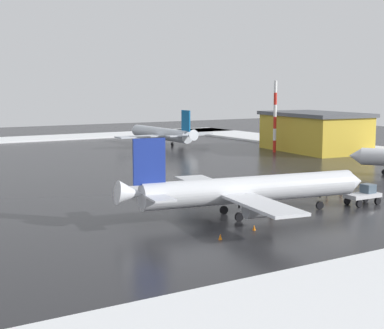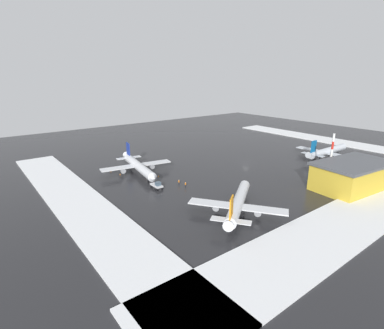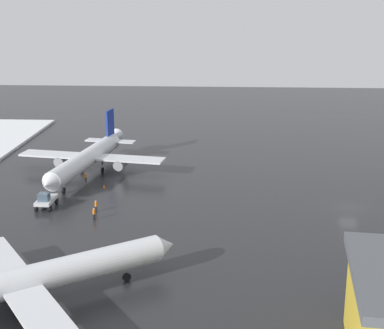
{
  "view_description": "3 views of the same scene",
  "coord_description": "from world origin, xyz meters",
  "px_view_note": "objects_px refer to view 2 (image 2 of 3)",
  "views": [
    {
      "loc": [
        -93.81,
        53.34,
        14.66
      ],
      "look_at": [
        -21.39,
        8.57,
        3.27
      ],
      "focal_mm": 55.0,
      "sensor_mm": 36.0,
      "label": 1
    },
    {
      "loc": [
        -88.78,
        -78.86,
        34.45
      ],
      "look_at": [
        -23.7,
        5.26,
        2.39
      ],
      "focal_mm": 28.0,
      "sensor_mm": 36.0,
      "label": 2
    },
    {
      "loc": [
        -18.19,
        -81.43,
        29.17
      ],
      "look_at": [
        -23.07,
        3.9,
        4.99
      ],
      "focal_mm": 55.0,
      "sensor_mm": 36.0,
      "label": 3
    }
  ],
  "objects_px": {
    "ground_crew_by_nose_gear": "(145,174)",
    "traffic_cone_near_nose": "(120,174)",
    "ground_crew_near_tug": "(179,182)",
    "cargo_hangar": "(353,175)",
    "airplane_parked_starboard": "(238,203)",
    "antenna_mast": "(331,157)",
    "traffic_cone_wingtip_side": "(158,176)",
    "airplane_parked_portside": "(138,166)",
    "pushback_tug": "(157,185)",
    "traffic_cone_mid_line": "(111,171)",
    "airplane_far_rear": "(327,151)",
    "ground_crew_mid_apron": "(185,184)"
  },
  "relations": [
    {
      "from": "airplane_parked_starboard",
      "to": "pushback_tug",
      "type": "distance_m",
      "value": 28.55
    },
    {
      "from": "airplane_far_rear",
      "to": "ground_crew_by_nose_gear",
      "type": "relative_size",
      "value": 18.02
    },
    {
      "from": "ground_crew_near_tug",
      "to": "cargo_hangar",
      "type": "height_order",
      "value": "cargo_hangar"
    },
    {
      "from": "airplane_parked_starboard",
      "to": "antenna_mast",
      "type": "distance_m",
      "value": 43.95
    },
    {
      "from": "ground_crew_by_nose_gear",
      "to": "traffic_cone_wingtip_side",
      "type": "bearing_deg",
      "value": -140.06
    },
    {
      "from": "pushback_tug",
      "to": "traffic_cone_wingtip_side",
      "type": "bearing_deg",
      "value": 147.73
    },
    {
      "from": "airplane_parked_portside",
      "to": "traffic_cone_near_nose",
      "type": "height_order",
      "value": "airplane_parked_portside"
    },
    {
      "from": "ground_crew_near_tug",
      "to": "antenna_mast",
      "type": "relative_size",
      "value": 0.11
    },
    {
      "from": "airplane_parked_portside",
      "to": "cargo_hangar",
      "type": "bearing_deg",
      "value": 49.83
    },
    {
      "from": "airplane_far_rear",
      "to": "ground_crew_near_tug",
      "type": "relative_size",
      "value": 18.02
    },
    {
      "from": "airplane_far_rear",
      "to": "cargo_hangar",
      "type": "height_order",
      "value": "airplane_far_rear"
    },
    {
      "from": "ground_crew_by_nose_gear",
      "to": "traffic_cone_near_nose",
      "type": "xyz_separation_m",
      "value": [
        -6.22,
        7.33,
        -0.7
      ]
    },
    {
      "from": "airplane_parked_portside",
      "to": "antenna_mast",
      "type": "relative_size",
      "value": 1.96
    },
    {
      "from": "pushback_tug",
      "to": "ground_crew_by_nose_gear",
      "type": "bearing_deg",
      "value": 168.0
    },
    {
      "from": "ground_crew_by_nose_gear",
      "to": "traffic_cone_mid_line",
      "type": "height_order",
      "value": "ground_crew_by_nose_gear"
    },
    {
      "from": "airplane_far_rear",
      "to": "airplane_parked_starboard",
      "type": "height_order",
      "value": "airplane_far_rear"
    },
    {
      "from": "ground_crew_near_tug",
      "to": "traffic_cone_mid_line",
      "type": "bearing_deg",
      "value": -115.87
    },
    {
      "from": "cargo_hangar",
      "to": "traffic_cone_mid_line",
      "type": "xyz_separation_m",
      "value": [
        -52.8,
        61.96,
        -4.17
      ]
    },
    {
      "from": "ground_crew_near_tug",
      "to": "airplane_parked_starboard",
      "type": "bearing_deg",
      "value": 39.0
    },
    {
      "from": "airplane_far_rear",
      "to": "ground_crew_by_nose_gear",
      "type": "xyz_separation_m",
      "value": [
        -73.74,
        25.88,
        -2.06
      ]
    },
    {
      "from": "pushback_tug",
      "to": "cargo_hangar",
      "type": "relative_size",
      "value": 0.18
    },
    {
      "from": "antenna_mast",
      "to": "ground_crew_by_nose_gear",
      "type": "bearing_deg",
      "value": 140.01
    },
    {
      "from": "ground_crew_near_tug",
      "to": "traffic_cone_near_nose",
      "type": "bearing_deg",
      "value": -113.43
    },
    {
      "from": "pushback_tug",
      "to": "ground_crew_near_tug",
      "type": "relative_size",
      "value": 2.71
    },
    {
      "from": "ground_crew_by_nose_gear",
      "to": "airplane_far_rear",
      "type": "bearing_deg",
      "value": -123.14
    },
    {
      "from": "ground_crew_by_nose_gear",
      "to": "traffic_cone_mid_line",
      "type": "distance_m",
      "value": 14.49
    },
    {
      "from": "ground_crew_by_nose_gear",
      "to": "airplane_parked_starboard",
      "type": "bearing_deg",
      "value": 172.86
    },
    {
      "from": "pushback_tug",
      "to": "traffic_cone_near_nose",
      "type": "height_order",
      "value": "pushback_tug"
    },
    {
      "from": "cargo_hangar",
      "to": "traffic_cone_near_nose",
      "type": "bearing_deg",
      "value": 138.4
    },
    {
      "from": "traffic_cone_near_nose",
      "to": "traffic_cone_mid_line",
      "type": "height_order",
      "value": "same"
    },
    {
      "from": "traffic_cone_mid_line",
      "to": "pushback_tug",
      "type": "bearing_deg",
      "value": -79.52
    },
    {
      "from": "airplane_parked_portside",
      "to": "airplane_parked_starboard",
      "type": "bearing_deg",
      "value": 16.06
    },
    {
      "from": "pushback_tug",
      "to": "traffic_cone_near_nose",
      "type": "bearing_deg",
      "value": -169.45
    },
    {
      "from": "ground_crew_near_tug",
      "to": "traffic_cone_wingtip_side",
      "type": "distance_m",
      "value": 11.09
    },
    {
      "from": "cargo_hangar",
      "to": "traffic_cone_wingtip_side",
      "type": "bearing_deg",
      "value": 137.86
    },
    {
      "from": "airplane_far_rear",
      "to": "antenna_mast",
      "type": "bearing_deg",
      "value": -150.26
    },
    {
      "from": "ground_crew_mid_apron",
      "to": "ground_crew_near_tug",
      "type": "distance_m",
      "value": 3.1
    },
    {
      "from": "ground_crew_mid_apron",
      "to": "traffic_cone_near_nose",
      "type": "relative_size",
      "value": 3.11
    },
    {
      "from": "traffic_cone_near_nose",
      "to": "pushback_tug",
      "type": "bearing_deg",
      "value": -80.42
    },
    {
      "from": "ground_crew_by_nose_gear",
      "to": "cargo_hangar",
      "type": "xyz_separation_m",
      "value": [
        45.32,
        -49.56,
        3.47
      ]
    },
    {
      "from": "airplane_parked_portside",
      "to": "traffic_cone_wingtip_side",
      "type": "bearing_deg",
      "value": 40.85
    },
    {
      "from": "antenna_mast",
      "to": "traffic_cone_near_nose",
      "type": "height_order",
      "value": "antenna_mast"
    },
    {
      "from": "cargo_hangar",
      "to": "traffic_cone_mid_line",
      "type": "bearing_deg",
      "value": 136.66
    },
    {
      "from": "airplane_far_rear",
      "to": "traffic_cone_near_nose",
      "type": "height_order",
      "value": "airplane_far_rear"
    },
    {
      "from": "cargo_hangar",
      "to": "traffic_cone_near_nose",
      "type": "relative_size",
      "value": 48.14
    },
    {
      "from": "ground_crew_by_nose_gear",
      "to": "traffic_cone_near_nose",
      "type": "relative_size",
      "value": 3.11
    },
    {
      "from": "airplane_parked_starboard",
      "to": "traffic_cone_mid_line",
      "type": "distance_m",
      "value": 53.83
    },
    {
      "from": "airplane_parked_starboard",
      "to": "ground_crew_near_tug",
      "type": "relative_size",
      "value": 15.19
    },
    {
      "from": "traffic_cone_near_nose",
      "to": "antenna_mast",
      "type": "bearing_deg",
      "value": -41.27
    },
    {
      "from": "antenna_mast",
      "to": "airplane_far_rear",
      "type": "bearing_deg",
      "value": 30.01
    }
  ]
}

